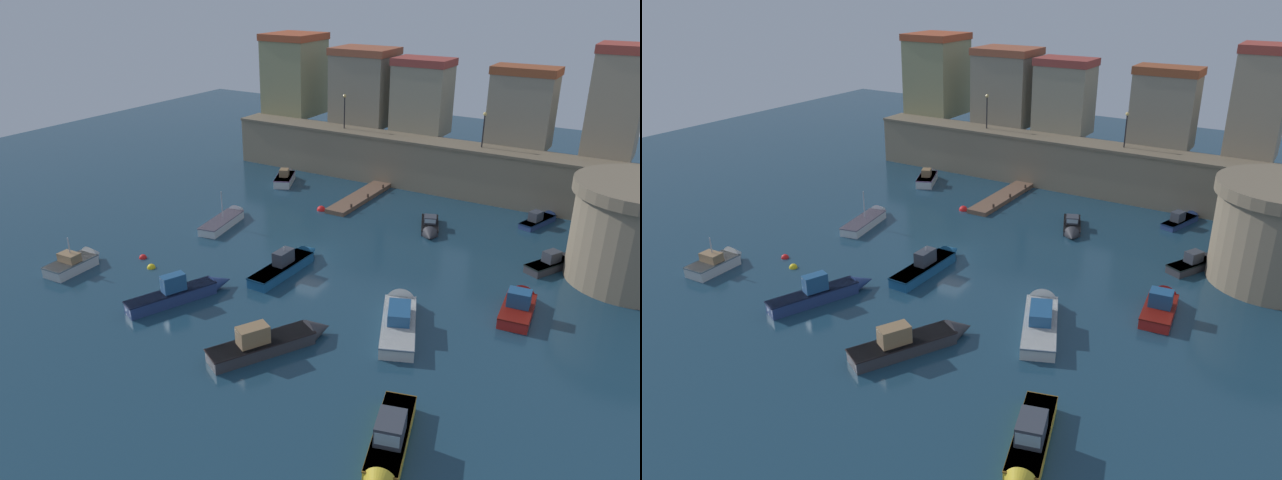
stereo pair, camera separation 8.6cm
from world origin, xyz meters
TOP-DOWN VIEW (x-y plane):
  - ground_plane at (0.00, 0.00)m, footprint 104.59×104.59m
  - quay_wall at (0.00, 18.96)m, footprint 39.18×3.36m
  - old_town_backdrop at (-2.98, 22.74)m, footprint 37.68×5.93m
  - fortress_tower at (20.43, 7.84)m, footprint 8.84×8.84m
  - pier_dock at (-2.54, 12.77)m, footprint 1.85×9.32m
  - quay_lamp_0 at (-7.75, 18.96)m, footprint 0.32×0.32m
  - quay_lamp_1 at (6.34, 18.96)m, footprint 0.32×0.32m
  - moored_boat_0 at (-9.15, 2.02)m, footprint 2.61×6.40m
  - moored_boat_1 at (12.97, 15.59)m, footprint 2.51×5.06m
  - moored_boat_2 at (-11.31, 13.64)m, footprint 3.26×4.84m
  - moored_boat_3 at (9.64, -5.08)m, footprint 4.53×7.54m
  - moored_boat_4 at (4.99, -11.15)m, footprint 4.76×7.11m
  - moored_boat_5 at (0.13, -2.58)m, footprint 1.61×7.18m
  - moored_boat_6 at (5.81, 8.99)m, footprint 2.97×4.88m
  - moored_boat_7 at (13.90, -15.49)m, footprint 3.15×6.81m
  - moored_boat_8 at (-12.63, -10.03)m, footprint 1.92×4.37m
  - moored_boat_9 at (-3.18, -9.73)m, footprint 3.63×7.01m
  - moored_boat_10 at (15.28, 0.01)m, footprint 2.25×5.20m
  - moored_boat_11 at (15.80, 7.34)m, footprint 3.21×4.61m
  - mooring_buoy_0 at (-4.11, 8.61)m, footprint 0.77×0.77m
  - mooring_buoy_1 at (-9.97, -6.59)m, footprint 0.55×0.55m
  - mooring_buoy_2 at (-8.25, -7.45)m, footprint 0.58×0.58m

SIDE VIEW (x-z plane):
  - ground_plane at x=0.00m, z-range 0.00..0.00m
  - mooring_buoy_0 at x=-4.11m, z-range -0.38..0.38m
  - mooring_buoy_1 at x=-9.97m, z-range -0.28..0.28m
  - mooring_buoy_2 at x=-8.25m, z-range -0.29..0.29m
  - pier_dock at x=-2.54m, z-range -0.15..0.55m
  - moored_boat_6 at x=5.81m, z-range -0.38..1.02m
  - moored_boat_1 at x=12.97m, z-range -0.42..1.12m
  - moored_boat_0 at x=-9.15m, z-range -1.29..2.04m
  - moored_boat_11 at x=15.80m, z-range -0.41..1.24m
  - moored_boat_8 at x=-12.63m, z-range -0.98..1.91m
  - moored_boat_3 at x=9.64m, z-range -0.50..1.46m
  - moored_boat_5 at x=0.13m, z-range -0.65..1.62m
  - moored_boat_2 at x=-11.31m, z-range -0.43..1.40m
  - moored_boat_10 at x=15.28m, z-range -0.57..1.56m
  - moored_boat_4 at x=4.99m, z-range -0.53..1.56m
  - moored_boat_7 at x=13.90m, z-range -0.47..1.53m
  - moored_boat_9 at x=-3.18m, z-range -0.46..1.57m
  - quay_wall at x=0.00m, z-range 0.01..4.74m
  - fortress_tower at x=20.43m, z-range 0.06..6.90m
  - quay_lamp_1 at x=6.34m, z-range 5.27..8.42m
  - quay_lamp_0 at x=-7.75m, z-range 5.29..8.67m
  - old_town_backdrop at x=-2.98m, z-range 3.90..13.22m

